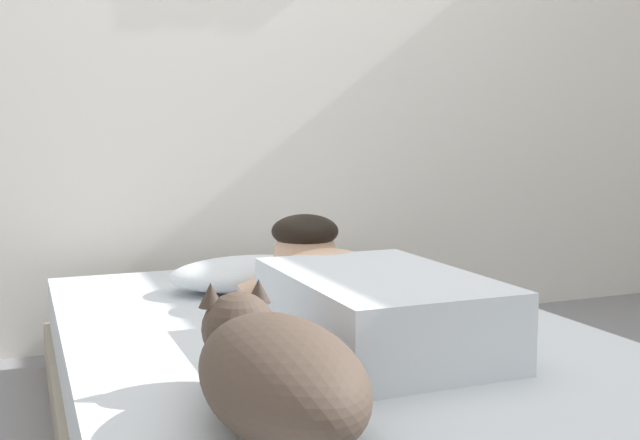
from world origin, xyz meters
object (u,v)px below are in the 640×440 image
at_px(person_lying, 355,293).
at_px(dog, 274,370).
at_px(bed, 329,390).
at_px(pillow, 249,273).
at_px(coffee_cup, 352,279).
at_px(cell_phone, 411,344).

bearing_deg(person_lying, dog, -127.33).
height_order(bed, dog, dog).
xyz_separation_m(bed, pillow, (-0.05, 0.55, 0.22)).
xyz_separation_m(pillow, coffee_cup, (0.31, -0.13, -0.02)).
bearing_deg(cell_phone, pillow, 103.14).
relative_size(pillow, coffee_cup, 4.16).
relative_size(pillow, dog, 0.90).
height_order(person_lying, dog, person_lying).
bearing_deg(person_lying, cell_phone, -63.88).
height_order(person_lying, coffee_cup, person_lying).
height_order(bed, cell_phone, cell_phone).
height_order(bed, person_lying, person_lying).
relative_size(pillow, person_lying, 0.57).
xyz_separation_m(bed, coffee_cup, (0.26, 0.42, 0.20)).
xyz_separation_m(coffee_cup, cell_phone, (-0.13, -0.64, -0.03)).
bearing_deg(coffee_cup, bed, -121.37).
relative_size(bed, person_lying, 2.24).
bearing_deg(coffee_cup, cell_phone, -101.69).
distance_m(bed, person_lying, 0.28).
relative_size(bed, coffee_cup, 16.47).
relative_size(pillow, cell_phone, 3.71).
xyz_separation_m(pillow, dog, (-0.29, -1.12, 0.05)).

